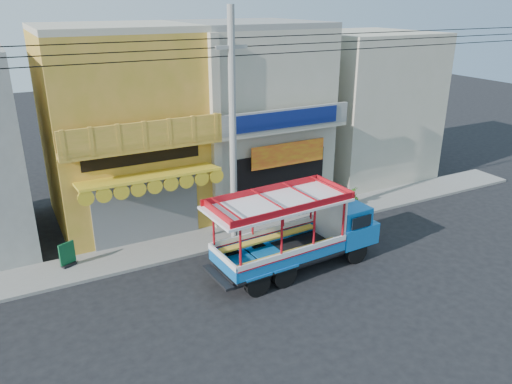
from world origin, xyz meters
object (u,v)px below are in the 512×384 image
songthaew_truck (306,229)px  potted_plant_b (317,202)px  potted_plant_c (353,196)px  utility_pole (236,120)px  green_sign (67,256)px

songthaew_truck → potted_plant_b: 4.86m
potted_plant_b → potted_plant_c: size_ratio=1.03×
utility_pole → potted_plant_b: bearing=12.0°
green_sign → potted_plant_c: (12.67, -0.28, 0.06)m
utility_pole → potted_plant_c: utility_pole is taller
green_sign → potted_plant_b: bearing=-0.3°
utility_pole → potted_plant_b: (4.43, 0.94, -4.45)m
songthaew_truck → potted_plant_c: songthaew_truck is taller
songthaew_truck → green_sign: 8.66m
utility_pole → green_sign: utility_pole is taller
green_sign → utility_pole: bearing=-9.0°
songthaew_truck → utility_pole: bearing=116.9°
utility_pole → potted_plant_b: 6.35m
potted_plant_c → songthaew_truck: bearing=-16.5°
utility_pole → songthaew_truck: bearing=-63.1°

